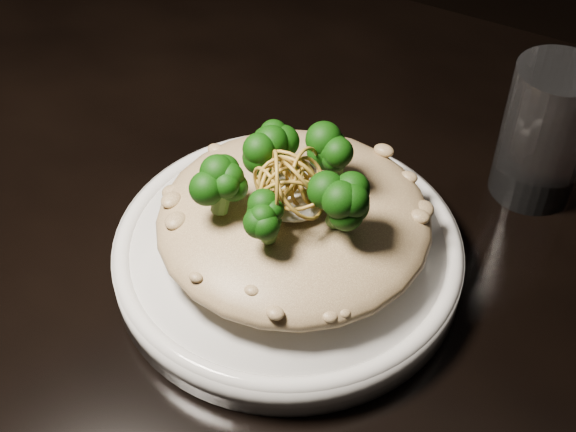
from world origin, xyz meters
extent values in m
cube|color=black|center=(0.00, 0.00, 0.73)|extent=(1.10, 0.80, 0.04)
cylinder|color=black|center=(-0.48, 0.33, 0.35)|extent=(0.05, 0.05, 0.71)
cylinder|color=silver|center=(-0.08, -0.01, 0.76)|extent=(0.26, 0.26, 0.03)
ellipsoid|color=brown|center=(-0.08, 0.00, 0.80)|extent=(0.20, 0.20, 0.04)
ellipsoid|color=white|center=(-0.08, -0.01, 0.83)|extent=(0.05, 0.05, 0.01)
cylinder|color=silver|center=(0.05, 0.17, 0.81)|extent=(0.09, 0.09, 0.12)
camera|label=1|loc=(0.11, -0.36, 1.21)|focal=50.00mm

